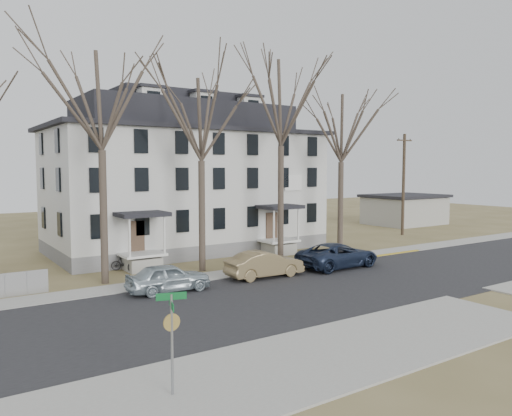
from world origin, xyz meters
TOP-DOWN VIEW (x-y plane):
  - ground at (0.00, 0.00)m, footprint 120.00×120.00m
  - main_road at (0.00, 2.00)m, footprint 120.00×10.00m
  - far_sidewalk at (0.00, 8.00)m, footprint 120.00×2.00m
  - near_sidewalk_left at (-8.00, -5.00)m, footprint 20.00×5.00m
  - yellow_curb at (5.00, 7.10)m, footprint 14.00×0.25m
  - boarding_house at (-2.00, 17.95)m, footprint 20.80×12.36m
  - distant_building at (26.00, 20.00)m, footprint 8.50×6.50m
  - tree_far_left at (-11.00, 9.80)m, footprint 8.40×8.40m
  - tree_mid_left at (-5.00, 9.80)m, footprint 7.80×7.80m
  - tree_center at (1.00, 9.80)m, footprint 9.00×9.00m
  - tree_mid_right at (6.50, 9.80)m, footprint 7.80×7.80m
  - utility_pole_far at (18.50, 14.00)m, footprint 2.00×0.28m
  - car_silver at (-8.93, 5.99)m, footprint 4.34×1.89m
  - car_tan at (-2.93, 6.05)m, footprint 4.67×1.81m
  - car_navy at (2.57, 5.82)m, footprint 5.67×2.76m
  - bicycle_left at (-8.16, 11.66)m, footprint 1.93×0.76m
  - bicycle_right at (-9.00, 12.51)m, footprint 1.61×0.90m
  - street_sign at (-13.62, -4.87)m, footprint 0.84×0.84m

SIDE VIEW (x-z plane):
  - ground at x=0.00m, z-range 0.00..0.00m
  - main_road at x=0.00m, z-range -0.02..0.02m
  - far_sidewalk at x=0.00m, z-range -0.04..0.04m
  - near_sidewalk_left at x=-8.00m, z-range -0.04..0.04m
  - yellow_curb at x=5.00m, z-range -0.03..0.03m
  - bicycle_right at x=-9.00m, z-range 0.00..0.93m
  - bicycle_left at x=-8.16m, z-range 0.00..1.00m
  - car_silver at x=-8.93m, z-range 0.00..1.46m
  - car_tan at x=-2.93m, z-range 0.00..1.52m
  - car_navy at x=2.57m, z-range 0.00..1.55m
  - distant_building at x=26.00m, z-range 0.00..3.35m
  - street_sign at x=-13.62m, z-range 0.44..3.38m
  - utility_pole_far at x=18.50m, z-range 0.15..9.65m
  - boarding_house at x=-2.00m, z-range -0.65..11.40m
  - tree_mid_left at x=-5.00m, z-range 3.23..15.97m
  - tree_mid_right at x=6.50m, z-range 3.23..15.97m
  - tree_far_left at x=-11.00m, z-range 3.48..17.20m
  - tree_center at x=1.00m, z-range 3.73..18.43m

